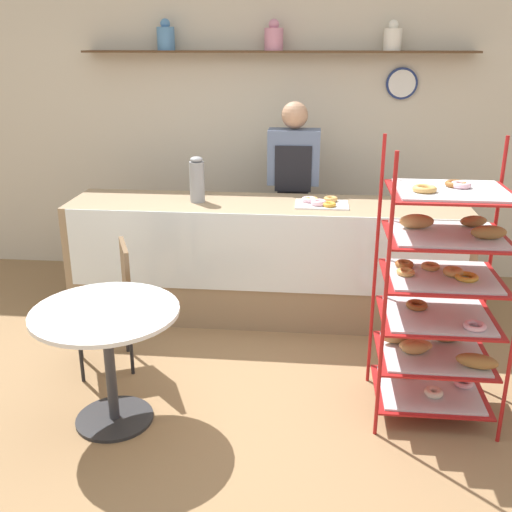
# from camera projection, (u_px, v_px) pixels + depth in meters

# --- Properties ---
(ground_plane) EXTENTS (14.00, 14.00, 0.00)m
(ground_plane) POSITION_uv_depth(u_px,v_px,m) (249.00, 400.00, 3.74)
(ground_plane) COLOR olive
(back_wall) EXTENTS (10.00, 0.30, 2.70)m
(back_wall) POSITION_uv_depth(u_px,v_px,m) (277.00, 129.00, 5.48)
(back_wall) COLOR beige
(back_wall) RESTS_ON ground_plane
(display_counter) EXTENTS (3.08, 0.66, 0.94)m
(display_counter) POSITION_uv_depth(u_px,v_px,m) (266.00, 260.00, 4.77)
(display_counter) COLOR #937A5B
(display_counter) RESTS_ON ground_plane
(pastry_rack) EXTENTS (0.70, 0.60, 1.62)m
(pastry_rack) POSITION_uv_depth(u_px,v_px,m) (440.00, 298.00, 3.41)
(pastry_rack) COLOR #A51919
(pastry_rack) RESTS_ON ground_plane
(person_worker) EXTENTS (0.43, 0.23, 1.66)m
(person_worker) POSITION_uv_depth(u_px,v_px,m) (293.00, 192.00, 5.10)
(person_worker) COLOR #282833
(person_worker) RESTS_ON ground_plane
(cafe_table) EXTENTS (0.82, 0.82, 0.71)m
(cafe_table) POSITION_uv_depth(u_px,v_px,m) (107.00, 337.00, 3.36)
(cafe_table) COLOR #262628
(cafe_table) RESTS_ON ground_plane
(cafe_chair) EXTENTS (0.50, 0.50, 0.87)m
(cafe_chair) POSITION_uv_depth(u_px,v_px,m) (113.00, 293.00, 3.99)
(cafe_chair) COLOR black
(cafe_chair) RESTS_ON ground_plane
(coffee_carafe) EXTENTS (0.12, 0.12, 0.35)m
(coffee_carafe) POSITION_uv_depth(u_px,v_px,m) (197.00, 180.00, 4.60)
(coffee_carafe) COLOR gray
(coffee_carafe) RESTS_ON display_counter
(donut_tray_counter) EXTENTS (0.40, 0.28, 0.05)m
(donut_tray_counter) POSITION_uv_depth(u_px,v_px,m) (320.00, 202.00, 4.56)
(donut_tray_counter) COLOR white
(donut_tray_counter) RESTS_ON display_counter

